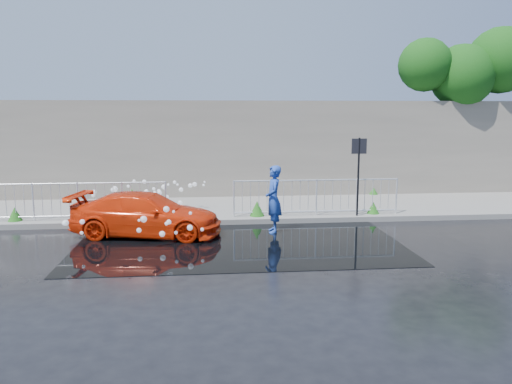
# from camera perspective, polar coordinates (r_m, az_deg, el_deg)

# --- Properties ---
(ground) EXTENTS (90.00, 90.00, 0.00)m
(ground) POSITION_cam_1_polar(r_m,az_deg,el_deg) (11.71, -4.09, -7.00)
(ground) COLOR black
(ground) RESTS_ON ground
(pavement) EXTENTS (30.00, 4.00, 0.15)m
(pavement) POSITION_cam_1_polar(r_m,az_deg,el_deg) (16.56, -4.58, -1.93)
(pavement) COLOR slate
(pavement) RESTS_ON ground
(curb) EXTENTS (30.00, 0.25, 0.16)m
(curb) POSITION_cam_1_polar(r_m,az_deg,el_deg) (14.60, -4.43, -3.42)
(curb) COLOR slate
(curb) RESTS_ON ground
(retaining_wall) EXTENTS (30.00, 0.60, 3.50)m
(retaining_wall) POSITION_cam_1_polar(r_m,az_deg,el_deg) (18.50, -4.79, 4.94)
(retaining_wall) COLOR #6B645A
(retaining_wall) RESTS_ON pavement
(puddle) EXTENTS (8.00, 5.00, 0.01)m
(puddle) POSITION_cam_1_polar(r_m,az_deg,el_deg) (12.70, -1.95, -5.67)
(puddle) COLOR black
(puddle) RESTS_ON ground
(sign_post) EXTENTS (0.45, 0.06, 2.50)m
(sign_post) POSITION_cam_1_polar(r_m,az_deg,el_deg) (15.11, 11.65, 3.16)
(sign_post) COLOR black
(sign_post) RESTS_ON ground
(tree) EXTENTS (5.27, 2.53, 6.46)m
(tree) POSITION_cam_1_polar(r_m,az_deg,el_deg) (21.28, 23.32, 12.88)
(tree) COLOR #332114
(tree) RESTS_ON ground
(railing_left) EXTENTS (5.05, 0.05, 1.10)m
(railing_left) POSITION_cam_1_polar(r_m,az_deg,el_deg) (15.27, -19.67, -0.87)
(railing_left) COLOR silver
(railing_left) RESTS_ON pavement
(railing_right) EXTENTS (5.05, 0.05, 1.10)m
(railing_right) POSITION_cam_1_polar(r_m,az_deg,el_deg) (15.17, 6.91, -0.46)
(railing_right) COLOR silver
(railing_right) RESTS_ON pavement
(weeds) EXTENTS (12.17, 3.93, 0.45)m
(weeds) POSITION_cam_1_polar(r_m,az_deg,el_deg) (15.85, -5.69, -1.48)
(weeds) COLOR #204A13
(weeds) RESTS_ON pavement
(water_spray) EXTENTS (3.41, 5.51, 1.04)m
(water_spray) POSITION_cam_1_polar(r_m,az_deg,el_deg) (14.66, -12.44, -1.02)
(water_spray) COLOR white
(water_spray) RESTS_ON ground
(red_car) EXTENTS (4.18, 2.32, 1.15)m
(red_car) POSITION_cam_1_polar(r_m,az_deg,el_deg) (13.50, -12.42, -2.51)
(red_car) COLOR red
(red_car) RESTS_ON ground
(person) EXTENTS (0.45, 0.68, 1.83)m
(person) POSITION_cam_1_polar(r_m,az_deg,el_deg) (13.49, 2.01, -0.83)
(person) COLOR #2144A5
(person) RESTS_ON ground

